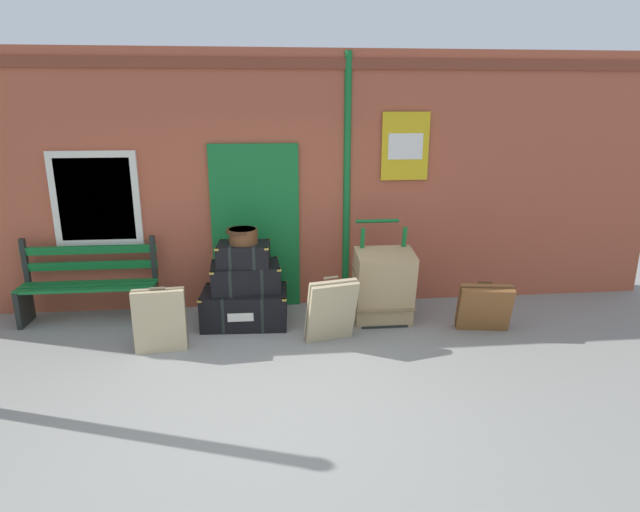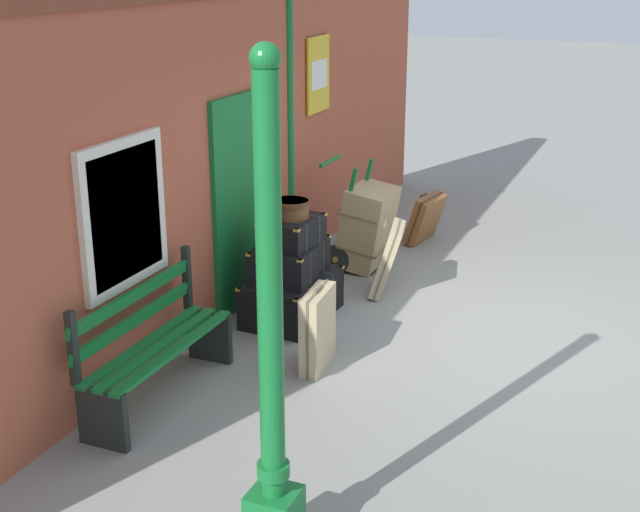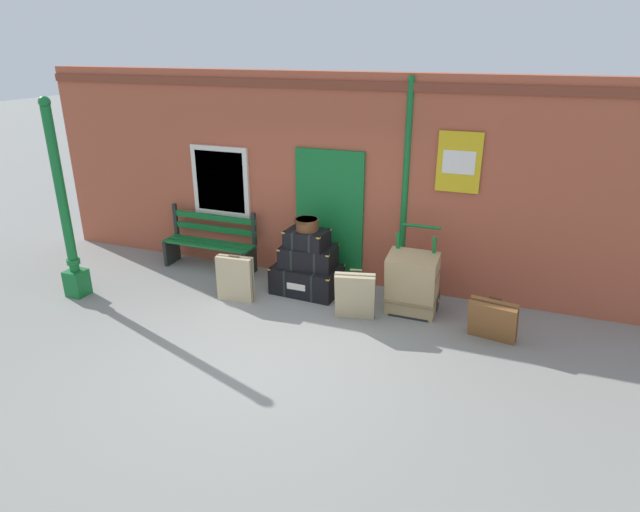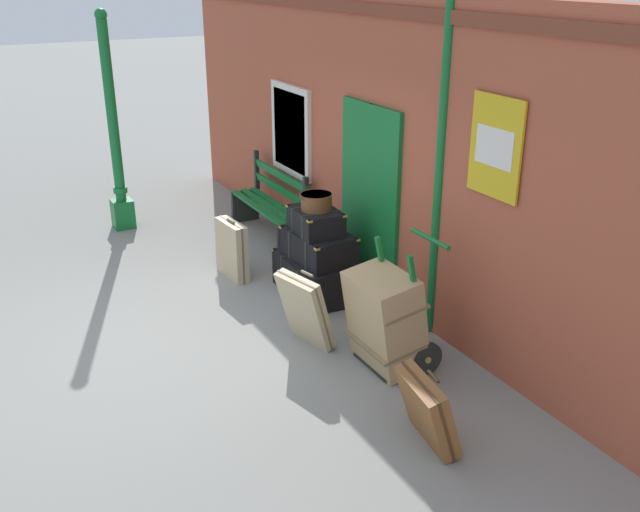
# 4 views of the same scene
# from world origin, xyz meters

# --- Properties ---
(ground_plane) EXTENTS (60.00, 60.00, 0.00)m
(ground_plane) POSITION_xyz_m (0.00, 0.00, 0.00)
(ground_plane) COLOR gray
(brick_facade) EXTENTS (10.40, 0.35, 3.20)m
(brick_facade) POSITION_xyz_m (-0.01, 2.60, 1.60)
(brick_facade) COLOR #AD5138
(brick_facade) RESTS_ON ground
(lamp_post) EXTENTS (0.28, 0.28, 2.92)m
(lamp_post) POSITION_xyz_m (-3.46, 0.49, 1.11)
(lamp_post) COLOR #146B2D
(lamp_post) RESTS_ON ground
(platform_bench) EXTENTS (1.60, 0.43, 1.01)m
(platform_bench) POSITION_xyz_m (-2.14, 2.16, 0.44)
(platform_bench) COLOR #146B2D
(platform_bench) RESTS_ON ground
(steamer_trunk_base) EXTENTS (1.04, 0.70, 0.43)m
(steamer_trunk_base) POSITION_xyz_m (-0.26, 1.84, 0.21)
(steamer_trunk_base) COLOR black
(steamer_trunk_base) RESTS_ON ground
(steamer_trunk_middle) EXTENTS (0.84, 0.59, 0.33)m
(steamer_trunk_middle) POSITION_xyz_m (-0.24, 1.87, 0.58)
(steamer_trunk_middle) COLOR black
(steamer_trunk_middle) RESTS_ON steamer_trunk_base
(steamer_trunk_top) EXTENTS (0.63, 0.48, 0.27)m
(steamer_trunk_top) POSITION_xyz_m (-0.25, 1.84, 0.87)
(steamer_trunk_top) COLOR black
(steamer_trunk_top) RESTS_ON steamer_trunk_middle
(round_hatbox) EXTENTS (0.36, 0.35, 0.17)m
(round_hatbox) POSITION_xyz_m (-0.25, 1.84, 1.10)
(round_hatbox) COLOR brown
(round_hatbox) RESTS_ON steamer_trunk_top
(porters_trolley) EXTENTS (0.71, 0.63, 1.19)m
(porters_trolley) POSITION_xyz_m (1.39, 1.85, 0.27)
(porters_trolley) COLOR black
(porters_trolley) RESTS_ON ground
(large_brown_trunk) EXTENTS (0.70, 0.57, 0.94)m
(large_brown_trunk) POSITION_xyz_m (1.39, 1.67, 0.47)
(large_brown_trunk) COLOR tan
(large_brown_trunk) RESTS_ON ground
(suitcase_charcoal) EXTENTS (0.64, 0.41, 0.60)m
(suitcase_charcoal) POSITION_xyz_m (2.51, 1.33, 0.29)
(suitcase_charcoal) COLOR brown
(suitcase_charcoal) RESTS_ON ground
(suitcase_brown) EXTENTS (0.60, 0.45, 0.76)m
(suitcase_brown) POSITION_xyz_m (0.71, 1.21, 0.37)
(suitcase_brown) COLOR tan
(suitcase_brown) RESTS_ON ground
(suitcase_slate) EXTENTS (0.55, 0.20, 0.72)m
(suitcase_slate) POSITION_xyz_m (-1.14, 1.20, 0.34)
(suitcase_slate) COLOR tan
(suitcase_slate) RESTS_ON ground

